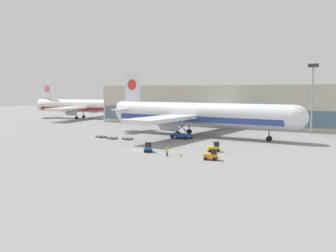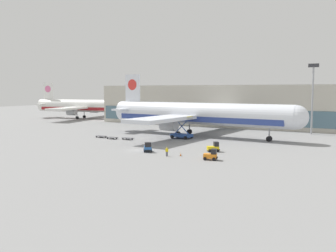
{
  "view_description": "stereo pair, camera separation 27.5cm",
  "coord_description": "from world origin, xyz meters",
  "px_view_note": "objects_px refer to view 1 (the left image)",
  "views": [
    {
      "loc": [
        42.4,
        -63.66,
        12.46
      ],
      "look_at": [
        0.18,
        12.56,
        4.0
      ],
      "focal_mm": 40.0,
      "sensor_mm": 36.0,
      "label": 1
    },
    {
      "loc": [
        42.64,
        -63.52,
        12.46
      ],
      "look_at": [
        0.18,
        12.56,
        4.0
      ],
      "focal_mm": 40.0,
      "sensor_mm": 36.0,
      "label": 2
    }
  ],
  "objects_px": {
    "airplane_main": "(194,114)",
    "baggage_tug_mid": "(148,148)",
    "scissor_lift_loader": "(182,130)",
    "baggage_dolly_third": "(127,138)",
    "light_mast": "(312,93)",
    "baggage_dolly_lead": "(101,136)",
    "airplane_distant": "(86,106)",
    "baggage_tug_foreground": "(214,147)",
    "baggage_tug_far": "(212,155)",
    "traffic_cone_near": "(181,154)",
    "baggage_dolly_second": "(112,137)",
    "ground_crew_near": "(167,151)"
  },
  "relations": [
    {
      "from": "airplane_main",
      "to": "baggage_tug_mid",
      "type": "height_order",
      "value": "airplane_main"
    },
    {
      "from": "baggage_tug_mid",
      "to": "scissor_lift_loader",
      "type": "bearing_deg",
      "value": 154.83
    },
    {
      "from": "baggage_dolly_third",
      "to": "baggage_tug_mid",
      "type": "bearing_deg",
      "value": -35.53
    },
    {
      "from": "airplane_main",
      "to": "light_mast",
      "type": "bearing_deg",
      "value": 39.11
    },
    {
      "from": "baggage_dolly_third",
      "to": "scissor_lift_loader",
      "type": "bearing_deg",
      "value": 46.04
    },
    {
      "from": "light_mast",
      "to": "baggage_dolly_lead",
      "type": "bearing_deg",
      "value": -143.36
    },
    {
      "from": "airplane_distant",
      "to": "baggage_tug_mid",
      "type": "height_order",
      "value": "airplane_distant"
    },
    {
      "from": "scissor_lift_loader",
      "to": "baggage_dolly_third",
      "type": "xyz_separation_m",
      "value": [
        -10.79,
        -8.71,
        -1.78
      ]
    },
    {
      "from": "scissor_lift_loader",
      "to": "light_mast",
      "type": "bearing_deg",
      "value": 46.83
    },
    {
      "from": "scissor_lift_loader",
      "to": "baggage_tug_foreground",
      "type": "relative_size",
      "value": 2.04
    },
    {
      "from": "baggage_tug_mid",
      "to": "baggage_tug_far",
      "type": "height_order",
      "value": "same"
    },
    {
      "from": "airplane_distant",
      "to": "traffic_cone_near",
      "type": "distance_m",
      "value": 99.12
    },
    {
      "from": "baggage_tug_mid",
      "to": "baggage_tug_foreground",
      "type": "bearing_deg",
      "value": 86.18
    },
    {
      "from": "baggage_dolly_lead",
      "to": "baggage_dolly_second",
      "type": "distance_m",
      "value": 4.25
    },
    {
      "from": "airplane_main",
      "to": "ground_crew_near",
      "type": "bearing_deg",
      "value": -70.66
    },
    {
      "from": "light_mast",
      "to": "traffic_cone_near",
      "type": "bearing_deg",
      "value": -108.28
    },
    {
      "from": "baggage_tug_mid",
      "to": "baggage_dolly_second",
      "type": "xyz_separation_m",
      "value": [
        -18.57,
        12.42,
        -0.49
      ]
    },
    {
      "from": "baggage_tug_far",
      "to": "baggage_dolly_second",
      "type": "height_order",
      "value": "baggage_tug_far"
    },
    {
      "from": "airplane_distant",
      "to": "airplane_main",
      "type": "bearing_deg",
      "value": -37.18
    },
    {
      "from": "baggage_tug_far",
      "to": "ground_crew_near",
      "type": "height_order",
      "value": "baggage_tug_far"
    },
    {
      "from": "baggage_tug_mid",
      "to": "baggage_dolly_third",
      "type": "distance_m",
      "value": 19.5
    },
    {
      "from": "baggage_dolly_second",
      "to": "ground_crew_near",
      "type": "bearing_deg",
      "value": -24.31
    },
    {
      "from": "airplane_distant",
      "to": "ground_crew_near",
      "type": "bearing_deg",
      "value": -51.32
    },
    {
      "from": "airplane_main",
      "to": "baggage_dolly_lead",
      "type": "distance_m",
      "value": 25.56
    },
    {
      "from": "light_mast",
      "to": "airplane_main",
      "type": "relative_size",
      "value": 0.34
    },
    {
      "from": "airplane_main",
      "to": "baggage_tug_mid",
      "type": "relative_size",
      "value": 20.66
    },
    {
      "from": "airplane_main",
      "to": "baggage_dolly_third",
      "type": "distance_m",
      "value": 19.8
    },
    {
      "from": "scissor_lift_loader",
      "to": "baggage_tug_foreground",
      "type": "xyz_separation_m",
      "value": [
        15.01,
        -15.15,
        -1.29
      ]
    },
    {
      "from": "baggage_dolly_lead",
      "to": "airplane_distant",
      "type": "bearing_deg",
      "value": 141.57
    },
    {
      "from": "scissor_lift_loader",
      "to": "baggage_dolly_second",
      "type": "xyz_separation_m",
      "value": [
        -15.03,
        -9.5,
        -1.78
      ]
    },
    {
      "from": "traffic_cone_near",
      "to": "ground_crew_near",
      "type": "bearing_deg",
      "value": -144.14
    },
    {
      "from": "airplane_distant",
      "to": "traffic_cone_near",
      "type": "height_order",
      "value": "airplane_distant"
    },
    {
      "from": "light_mast",
      "to": "baggage_tug_foreground",
      "type": "distance_m",
      "value": 44.44
    },
    {
      "from": "traffic_cone_near",
      "to": "airplane_main",
      "type": "bearing_deg",
      "value": 110.39
    },
    {
      "from": "traffic_cone_near",
      "to": "light_mast",
      "type": "bearing_deg",
      "value": 71.72
    },
    {
      "from": "scissor_lift_loader",
      "to": "baggage_dolly_lead",
      "type": "height_order",
      "value": "scissor_lift_loader"
    },
    {
      "from": "baggage_dolly_lead",
      "to": "baggage_dolly_second",
      "type": "relative_size",
      "value": 1.0
    },
    {
      "from": "light_mast",
      "to": "airplane_distant",
      "type": "height_order",
      "value": "light_mast"
    },
    {
      "from": "airplane_main",
      "to": "baggage_tug_mid",
      "type": "distance_m",
      "value": 29.14
    },
    {
      "from": "baggage_tug_mid",
      "to": "ground_crew_near",
      "type": "relative_size",
      "value": 1.6
    },
    {
      "from": "light_mast",
      "to": "baggage_tug_foreground",
      "type": "height_order",
      "value": "light_mast"
    },
    {
      "from": "airplane_main",
      "to": "airplane_distant",
      "type": "height_order",
      "value": "airplane_main"
    },
    {
      "from": "traffic_cone_near",
      "to": "baggage_tug_mid",
      "type": "bearing_deg",
      "value": 173.33
    },
    {
      "from": "light_mast",
      "to": "airplane_distant",
      "type": "relative_size",
      "value": 0.37
    },
    {
      "from": "scissor_lift_loader",
      "to": "baggage_tug_far",
      "type": "distance_m",
      "value": 29.82
    },
    {
      "from": "baggage_tug_far",
      "to": "ground_crew_near",
      "type": "relative_size",
      "value": 1.54
    },
    {
      "from": "airplane_main",
      "to": "airplane_distant",
      "type": "xyz_separation_m",
      "value": [
        -66.41,
        32.29,
        -0.49
      ]
    },
    {
      "from": "scissor_lift_loader",
      "to": "baggage_tug_far",
      "type": "relative_size",
      "value": 2.12
    },
    {
      "from": "baggage_tug_far",
      "to": "baggage_dolly_second",
      "type": "xyz_separation_m",
      "value": [
        -33.04,
        14.24,
        -0.49
      ]
    },
    {
      "from": "ground_crew_near",
      "to": "baggage_dolly_third",
      "type": "bearing_deg",
      "value": 98.03
    }
  ]
}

